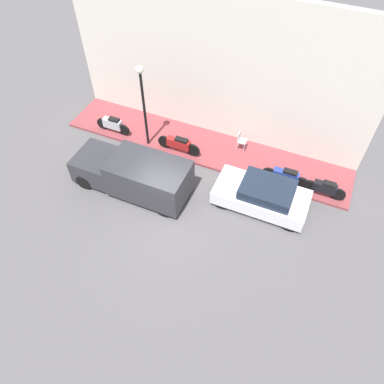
{
  "coord_description": "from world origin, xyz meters",
  "views": [
    {
      "loc": [
        -8.18,
        -4.79,
        12.49
      ],
      "look_at": [
        1.12,
        -0.78,
        0.6
      ],
      "focal_mm": 35.0,
      "sensor_mm": 36.0,
      "label": 1
    }
  ],
  "objects": [
    {
      "name": "parked_car",
      "position": [
        2.09,
        -3.53,
        0.63
      ],
      "size": [
        1.81,
        3.87,
        1.28
      ],
      "color": "silver",
      "rests_on": "ground_plane"
    },
    {
      "name": "ground_plane",
      "position": [
        0.0,
        0.0,
        0.0
      ],
      "size": [
        60.0,
        60.0,
        0.0
      ],
      "primitive_type": "plane",
      "color": "#514F51"
    },
    {
      "name": "motorcycle_black",
      "position": [
        3.57,
        -5.84,
        0.56
      ],
      "size": [
        0.3,
        1.81,
        0.82
      ],
      "color": "black",
      "rests_on": "sidewalk"
    },
    {
      "name": "cafe_chair",
      "position": [
        4.96,
        -1.63,
        0.67
      ],
      "size": [
        0.4,
        0.4,
        0.95
      ],
      "color": "silver",
      "rests_on": "sidewalk"
    },
    {
      "name": "motorcycle_red",
      "position": [
        3.62,
        0.97,
        0.58
      ],
      "size": [
        0.3,
        2.13,
        0.83
      ],
      "color": "#B21E1E",
      "rests_on": "sidewalk"
    },
    {
      "name": "motorcycle_blue",
      "position": [
        3.56,
        -4.16,
        0.6
      ],
      "size": [
        0.3,
        2.09,
        0.87
      ],
      "color": "navy",
      "rests_on": "sidewalk"
    },
    {
      "name": "sidewalk",
      "position": [
        4.43,
        0.0,
        0.06
      ],
      "size": [
        2.46,
        14.04,
        0.12
      ],
      "color": "brown",
      "rests_on": "ground_plane"
    },
    {
      "name": "building_facade",
      "position": [
        5.81,
        0.0,
        3.47
      ],
      "size": [
        0.3,
        14.04,
        6.94
      ],
      "color": "silver",
      "rests_on": "ground_plane"
    },
    {
      "name": "delivery_van",
      "position": [
        0.82,
        1.82,
        0.9
      ],
      "size": [
        1.93,
        5.09,
        1.75
      ],
      "color": "#2D2D33",
      "rests_on": "ground_plane"
    },
    {
      "name": "scooter_silver",
      "position": [
        3.62,
        4.57,
        0.58
      ],
      "size": [
        0.3,
        1.83,
        0.86
      ],
      "color": "#B7B7BF",
      "rests_on": "sidewalk"
    },
    {
      "name": "streetlamp",
      "position": [
        3.54,
        2.6,
        2.94
      ],
      "size": [
        0.35,
        0.35,
        4.18
      ],
      "color": "black",
      "rests_on": "sidewalk"
    }
  ]
}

